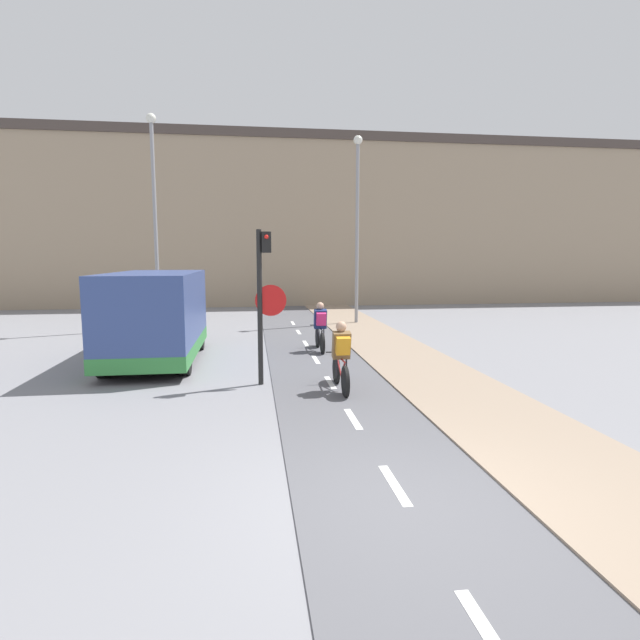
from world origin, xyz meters
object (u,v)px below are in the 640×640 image
at_px(street_lamp_far, 154,202).
at_px(cyclist_near, 341,358).
at_px(cyclist_far, 320,328).
at_px(traffic_light_pole, 263,290).
at_px(van, 156,318).
at_px(street_lamp_sidewalk, 357,212).

xyz_separation_m(street_lamp_far, cyclist_near, (5.37, -9.80, -4.09)).
bearing_deg(cyclist_far, traffic_light_pole, -115.22).
bearing_deg(street_lamp_far, van, -80.37).
distance_m(traffic_light_pole, van, 3.99).
bearing_deg(street_lamp_sidewalk, van, -134.93).
bearing_deg(cyclist_far, street_lamp_sidewalk, 68.44).
bearing_deg(traffic_light_pole, cyclist_far, 64.78).
relative_size(street_lamp_far, cyclist_far, 4.76).
distance_m(street_lamp_far, cyclist_far, 8.74).
height_order(cyclist_near, cyclist_far, cyclist_near).
relative_size(cyclist_near, van, 0.34).
distance_m(cyclist_near, cyclist_far, 4.43).
relative_size(street_lamp_sidewalk, van, 1.50).
distance_m(traffic_light_pole, street_lamp_sidewalk, 10.71).
bearing_deg(street_lamp_far, cyclist_far, -44.16).
height_order(street_lamp_sidewalk, cyclist_far, street_lamp_sidewalk).
relative_size(traffic_light_pole, street_lamp_sidewalk, 0.44).
relative_size(street_lamp_far, street_lamp_sidewalk, 1.05).
bearing_deg(cyclist_near, traffic_light_pole, 154.27).
relative_size(traffic_light_pole, cyclist_near, 1.96).
relative_size(traffic_light_pole, street_lamp_far, 0.42).
relative_size(traffic_light_pole, cyclist_far, 1.99).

